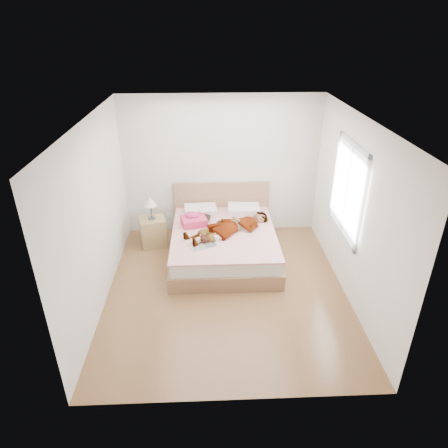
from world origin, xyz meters
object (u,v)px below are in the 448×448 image
(towel, at_px, (193,220))
(magazine, at_px, (203,245))
(bed, at_px, (224,241))
(coffee_mug, at_px, (217,238))
(plush_toy, at_px, (204,239))
(nightstand, at_px, (153,230))
(phone, at_px, (201,211))
(woman, at_px, (230,224))

(towel, height_order, magazine, towel)
(bed, xyz_separation_m, coffee_mug, (-0.12, -0.41, 0.28))
(plush_toy, distance_m, nightstand, 1.28)
(bed, bearing_deg, plush_toy, -126.69)
(plush_toy, bearing_deg, phone, 94.18)
(woman, height_order, nightstand, nightstand)
(coffee_mug, distance_m, plush_toy, 0.21)
(woman, xyz_separation_m, bed, (-0.11, 0.06, -0.35))
(woman, xyz_separation_m, towel, (-0.63, 0.25, -0.02))
(magazine, bearing_deg, woman, 45.96)
(woman, distance_m, bed, 0.37)
(coffee_mug, bearing_deg, towel, 122.83)
(nightstand, bearing_deg, phone, -3.18)
(phone, distance_m, bed, 0.67)
(bed, bearing_deg, towel, 159.51)
(coffee_mug, height_order, nightstand, nightstand)
(phone, distance_m, nightstand, 0.96)
(bed, height_order, plush_toy, bed)
(magazine, bearing_deg, coffee_mug, 27.82)
(towel, height_order, coffee_mug, towel)
(bed, bearing_deg, woman, -26.80)
(woman, bearing_deg, towel, -143.17)
(woman, distance_m, phone, 0.64)
(coffee_mug, bearing_deg, nightstand, 144.75)
(nightstand, bearing_deg, woman, -18.05)
(towel, relative_size, magazine, 0.98)
(towel, relative_size, coffee_mug, 3.96)
(phone, bearing_deg, woman, -70.17)
(bed, distance_m, towel, 0.64)
(bed, distance_m, coffee_mug, 0.52)
(woman, relative_size, plush_toy, 7.23)
(bed, xyz_separation_m, towel, (-0.52, 0.19, 0.32))
(phone, height_order, coffee_mug, phone)
(magazine, relative_size, plush_toy, 2.22)
(woman, height_order, plush_toy, woman)
(towel, height_order, nightstand, nightstand)
(magazine, relative_size, coffee_mug, 4.04)
(bed, bearing_deg, phone, 138.48)
(towel, distance_m, nightstand, 0.83)
(phone, relative_size, bed, 0.05)
(magazine, height_order, plush_toy, plush_toy)
(bed, height_order, towel, bed)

